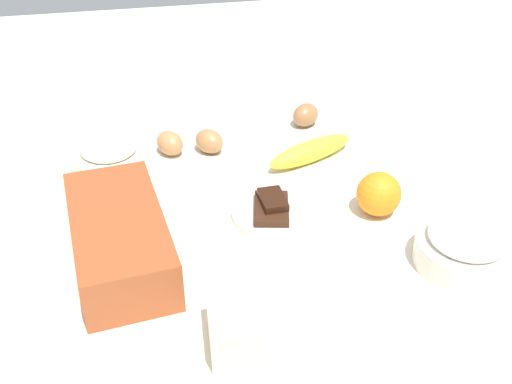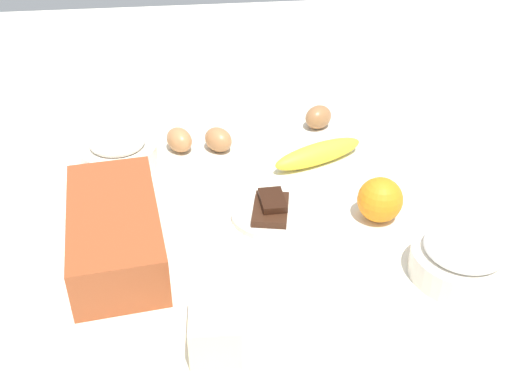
% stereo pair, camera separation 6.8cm
% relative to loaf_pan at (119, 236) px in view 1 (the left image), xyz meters
% --- Properties ---
extents(ground_plane, '(2.40, 2.40, 0.02)m').
position_rel_loaf_pan_xyz_m(ground_plane, '(0.08, -0.22, -0.05)').
color(ground_plane, silver).
extents(loaf_pan, '(0.29, 0.16, 0.08)m').
position_rel_loaf_pan_xyz_m(loaf_pan, '(0.00, 0.00, 0.00)').
color(loaf_pan, '#9E4723').
rests_on(loaf_pan, ground_plane).
extents(flour_bowl, '(0.14, 0.14, 0.07)m').
position_rel_loaf_pan_xyz_m(flour_bowl, '(0.26, 0.01, -0.01)').
color(flour_bowl, silver).
rests_on(flour_bowl, ground_plane).
extents(sugar_bowl, '(0.15, 0.15, 0.07)m').
position_rel_loaf_pan_xyz_m(sugar_bowl, '(-0.12, -0.49, -0.01)').
color(sugar_bowl, silver).
rests_on(sugar_bowl, ground_plane).
extents(banana, '(0.11, 0.19, 0.04)m').
position_rel_loaf_pan_xyz_m(banana, '(0.22, -0.36, -0.02)').
color(banana, yellow).
rests_on(banana, ground_plane).
extents(orange_fruit, '(0.07, 0.07, 0.07)m').
position_rel_loaf_pan_xyz_m(orange_fruit, '(0.03, -0.42, -0.00)').
color(orange_fruit, orange).
rests_on(orange_fruit, ground_plane).
extents(butter_block, '(0.09, 0.07, 0.06)m').
position_rel_loaf_pan_xyz_m(butter_block, '(-0.20, -0.13, -0.01)').
color(butter_block, '#F4EDB2').
rests_on(butter_block, ground_plane).
extents(egg_near_butter, '(0.08, 0.08, 0.05)m').
position_rel_loaf_pan_xyz_m(egg_near_butter, '(0.36, -0.39, -0.02)').
color(egg_near_butter, '#9D693F').
rests_on(egg_near_butter, ground_plane).
extents(egg_beside_bowl, '(0.08, 0.07, 0.05)m').
position_rel_loaf_pan_xyz_m(egg_beside_bowl, '(0.29, -0.18, -0.02)').
color(egg_beside_bowl, '#AF7647').
rests_on(egg_beside_bowl, ground_plane).
extents(egg_loose, '(0.08, 0.07, 0.05)m').
position_rel_loaf_pan_xyz_m(egg_loose, '(0.30, -0.10, -0.02)').
color(egg_loose, '#B87D4B').
rests_on(egg_loose, ground_plane).
extents(chocolate_plate, '(0.13, 0.13, 0.03)m').
position_rel_loaf_pan_xyz_m(chocolate_plate, '(0.06, -0.24, -0.03)').
color(chocolate_plate, silver).
rests_on(chocolate_plate, ground_plane).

